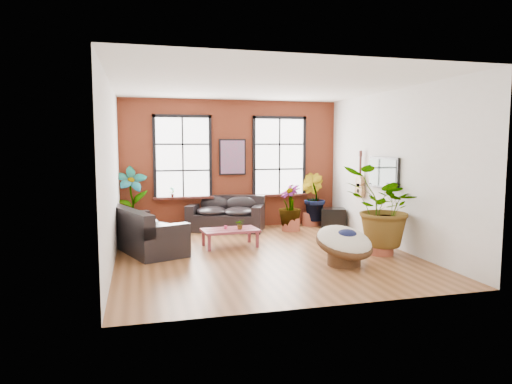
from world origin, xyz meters
TOP-DOWN VIEW (x-y plane):
  - room at (0.00, 0.15)m, footprint 6.04×6.54m
  - sofa_back at (-0.25, 2.86)m, footprint 2.21×1.66m
  - sofa_left at (-2.44, 0.98)m, footprint 1.76×2.56m
  - coffee_table at (-0.54, 0.84)m, footprint 1.30×0.82m
  - papasan_chair at (1.26, -1.26)m, footprint 1.36×1.37m
  - poster at (0.00, 3.18)m, footprint 0.74×0.06m
  - tv_wall_unit at (2.93, 0.60)m, footprint 0.13×1.86m
  - media_box at (2.65, 2.41)m, footprint 0.80×0.72m
  - pot_back_left at (-2.72, 2.88)m, footprint 0.75×0.75m
  - pot_back_right at (2.22, 2.92)m, footprint 0.56×0.56m
  - pot_right_wall at (2.39, -0.65)m, footprint 0.61×0.61m
  - pot_mid at (1.40, 2.30)m, footprint 0.61×0.61m
  - floor_plant_back_left at (-2.69, 2.88)m, footprint 0.92×0.70m
  - floor_plant_back_right at (2.24, 2.88)m, footprint 0.84×0.92m
  - floor_plant_right_wall at (2.38, -0.66)m, footprint 1.66×1.49m
  - floor_plant_mid at (1.37, 2.31)m, footprint 0.77×0.77m
  - table_plant at (-0.32, 0.77)m, footprint 0.24×0.21m
  - sill_plant_left at (-1.65, 3.13)m, footprint 0.17×0.17m
  - sill_plant_right at (1.70, 3.13)m, footprint 0.19×0.19m

SIDE VIEW (x-z plane):
  - pot_mid at x=1.40m, z-range 0.00..0.35m
  - pot_back_right at x=2.22m, z-range 0.00..0.37m
  - pot_right_wall at x=2.39m, z-range 0.00..0.39m
  - pot_back_left at x=-2.72m, z-range 0.00..0.41m
  - media_box at x=2.65m, z-range 0.00..0.55m
  - coffee_table at x=-0.54m, z-range 0.11..0.59m
  - sofa_back at x=-0.25m, z-range -0.04..0.87m
  - papasan_chair at x=1.26m, z-range 0.01..0.83m
  - sofa_left at x=-2.44m, z-range -0.04..0.89m
  - table_plant at x=-0.32m, z-range 0.40..0.63m
  - floor_plant_mid at x=1.37m, z-range 0.14..1.23m
  - floor_plant_back_right at x=2.24m, z-range 0.15..1.49m
  - floor_plant_back_left at x=-2.69m, z-range 0.15..1.75m
  - floor_plant_right_wall at x=2.38m, z-range 0.16..1.85m
  - sill_plant_left at x=-1.65m, z-range 0.90..1.17m
  - sill_plant_right at x=1.70m, z-range 0.90..1.17m
  - tv_wall_unit at x=2.93m, z-range 0.94..2.14m
  - room at x=0.00m, z-range -0.02..3.52m
  - poster at x=0.00m, z-range 1.46..2.44m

